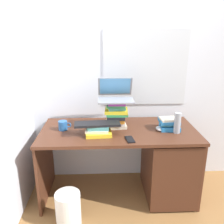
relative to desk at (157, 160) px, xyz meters
The scene contains 14 objects.
ground_plane 0.56m from the desk, behind, with size 6.00×6.00×0.00m, color olive.
wall_back 1.07m from the desk, 132.26° to the left, with size 6.00×0.06×2.60m.
wall_left 1.62m from the desk, behind, with size 0.05×6.00×2.60m, color silver.
desk is the anchor object (origin of this frame).
book_stack_tall 0.63m from the desk, 168.96° to the left, with size 0.23×0.20×0.28m.
book_stack_keyboard_riser 0.71m from the desk, behind, with size 0.25×0.19×0.09m.
book_stack_side 0.40m from the desk, ahead, with size 0.20×0.18×0.12m.
laptop 0.79m from the desk, 160.73° to the left, with size 0.34×0.32×0.21m.
keyboard 0.75m from the desk, behind, with size 0.42×0.14×0.02m, color black.
computer_mouse 0.35m from the desk, 95.85° to the right, with size 0.06×0.10×0.04m, color #A5A8AD.
mug 1.01m from the desk, behind, with size 0.12×0.09×0.09m.
water_bottle 0.46m from the desk, 26.33° to the right, with size 0.06×0.06×0.20m, color #999EA5.
cell_phone 0.51m from the desk, 144.70° to the right, with size 0.07×0.14×0.01m, color black.
wastebasket 0.98m from the desk, 155.57° to the right, with size 0.22×0.22×0.31m, color silver.
Camera 1 is at (-0.16, -2.17, 1.63)m, focal length 38.31 mm.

